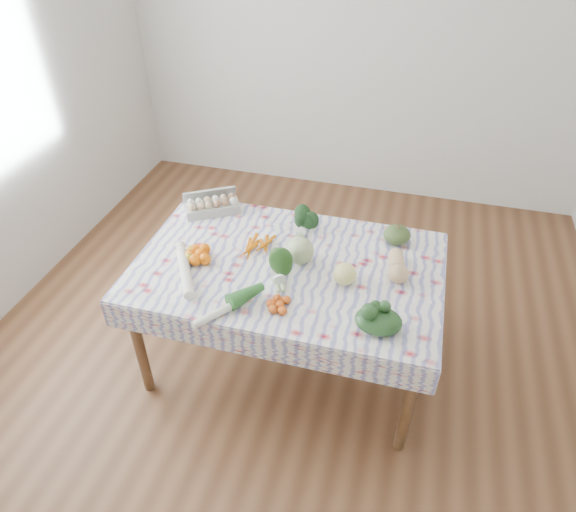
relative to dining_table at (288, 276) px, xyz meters
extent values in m
plane|color=brown|center=(0.00, 0.00, -0.68)|extent=(4.50, 4.50, 0.00)
cube|color=silver|center=(0.00, 2.25, 0.72)|extent=(4.00, 0.04, 2.80)
cube|color=brown|center=(0.00, 0.00, 0.05)|extent=(1.60, 1.00, 0.04)
cylinder|color=brown|center=(-0.74, -0.44, -0.32)|extent=(0.06, 0.06, 0.71)
cylinder|color=brown|center=(0.74, -0.44, -0.32)|extent=(0.06, 0.06, 0.71)
cylinder|color=brown|center=(-0.74, 0.44, -0.32)|extent=(0.06, 0.06, 0.71)
cylinder|color=brown|center=(0.74, 0.44, -0.32)|extent=(0.06, 0.06, 0.71)
cube|color=white|center=(0.00, 0.00, 0.08)|extent=(1.66, 1.06, 0.01)
cube|color=#B2B3AD|center=(-0.59, 0.37, 0.13)|extent=(0.35, 0.29, 0.09)
cube|color=#D26704|center=(-0.21, 0.09, 0.10)|extent=(0.20, 0.18, 0.03)
ellipsoid|color=#163617|center=(0.01, 0.32, 0.14)|extent=(0.16, 0.14, 0.12)
ellipsoid|color=#415A28|center=(0.55, 0.37, 0.13)|extent=(0.17, 0.17, 0.10)
sphere|color=#A7BA7E|center=(0.06, 0.04, 0.16)|extent=(0.18, 0.18, 0.15)
ellipsoid|color=tan|center=(0.58, 0.08, 0.14)|extent=(0.15, 0.25, 0.11)
cube|color=#FF6C07|center=(-0.48, -0.08, 0.12)|extent=(0.27, 0.27, 0.07)
ellipsoid|color=#214C17|center=(-0.01, -0.14, 0.15)|extent=(0.22, 0.22, 0.12)
cube|color=#D45515|center=(0.05, -0.34, 0.11)|extent=(0.16, 0.16, 0.05)
sphere|color=#EDE57D|center=(0.32, -0.07, 0.14)|extent=(0.13, 0.13, 0.12)
ellipsoid|color=#193717|center=(0.53, -0.35, 0.13)|extent=(0.27, 0.24, 0.10)
cylinder|color=white|center=(-0.49, -0.24, 0.11)|extent=(0.25, 0.37, 0.06)
cylinder|color=white|center=(-0.19, -0.42, 0.11)|extent=(0.27, 0.34, 0.04)
camera|label=1|loc=(0.58, -2.10, 1.83)|focal=32.00mm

